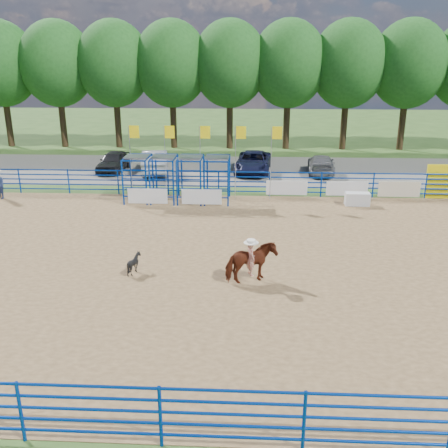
{
  "coord_description": "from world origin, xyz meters",
  "views": [
    {
      "loc": [
        1.77,
        -18.52,
        7.96
      ],
      "look_at": [
        0.78,
        1.0,
        1.3
      ],
      "focal_mm": 40.0,
      "sensor_mm": 36.0,
      "label": 1
    }
  ],
  "objects": [
    {
      "name": "car_c",
      "position": [
        2.06,
        16.38,
        0.73
      ],
      "size": [
        2.82,
        5.35,
        1.44
      ],
      "primitive_type": "imported",
      "rotation": [
        0.0,
        0.0,
        -0.09
      ],
      "color": "black",
      "rests_on": "gravel_strip"
    },
    {
      "name": "car_b",
      "position": [
        -4.83,
        15.81,
        0.82
      ],
      "size": [
        2.4,
        5.11,
        1.62
      ],
      "primitive_type": "imported",
      "rotation": [
        0.0,
        0.0,
        3.29
      ],
      "color": "gray",
      "rests_on": "gravel_strip"
    },
    {
      "name": "announcer_table",
      "position": [
        7.79,
        8.39,
        0.37
      ],
      "size": [
        1.34,
        0.66,
        0.71
      ],
      "primitive_type": "cube",
      "rotation": [
        0.0,
        0.0,
        -0.03
      ],
      "color": "silver",
      "rests_on": "arena_dirt"
    },
    {
      "name": "calf",
      "position": [
        -2.54,
        -1.21,
        0.41
      ],
      "size": [
        0.92,
        0.89,
        0.78
      ],
      "primitive_type": "imported",
      "rotation": [
        0.0,
        0.0,
        2.06
      ],
      "color": "black",
      "rests_on": "arena_dirt"
    },
    {
      "name": "car_d",
      "position": [
        6.82,
        16.27,
        0.65
      ],
      "size": [
        2.18,
        4.56,
        1.28
      ],
      "primitive_type": "imported",
      "rotation": [
        0.0,
        0.0,
        3.05
      ],
      "color": "#5A5A5C",
      "rests_on": "gravel_strip"
    },
    {
      "name": "car_a",
      "position": [
        -7.9,
        16.21,
        0.72
      ],
      "size": [
        1.93,
        4.24,
        1.41
      ],
      "primitive_type": "imported",
      "rotation": [
        0.0,
        0.0,
        -0.06
      ],
      "color": "black",
      "rests_on": "gravel_strip"
    },
    {
      "name": "ground",
      "position": [
        0.0,
        0.0,
        0.0
      ],
      "size": [
        120.0,
        120.0,
        0.0
      ],
      "primitive_type": "plane",
      "color": "#416327",
      "rests_on": "ground"
    },
    {
      "name": "perimeter_fence",
      "position": [
        0.0,
        0.0,
        0.75
      ],
      "size": [
        30.1,
        20.1,
        1.5
      ],
      "color": "#0737AA",
      "rests_on": "ground"
    },
    {
      "name": "horse_and_rider",
      "position": [
        1.89,
        -1.8,
        0.87
      ],
      "size": [
        2.0,
        1.46,
        2.3
      ],
      "color": "#5D2412",
      "rests_on": "arena_dirt"
    },
    {
      "name": "treeline",
      "position": [
        0.0,
        26.0,
        7.53
      ],
      "size": [
        56.4,
        6.4,
        11.24
      ],
      "color": "#3F2B19",
      "rests_on": "ground"
    },
    {
      "name": "gravel_strip",
      "position": [
        0.0,
        17.0,
        0.01
      ],
      "size": [
        40.0,
        10.0,
        0.01
      ],
      "primitive_type": "cube",
      "color": "slate",
      "rests_on": "ground"
    },
    {
      "name": "chute_assembly",
      "position": [
        -1.9,
        8.84,
        1.26
      ],
      "size": [
        19.32,
        2.41,
        4.2
      ],
      "color": "#0737AA",
      "rests_on": "ground"
    },
    {
      "name": "arena_dirt",
      "position": [
        0.0,
        0.0,
        0.01
      ],
      "size": [
        30.0,
        20.0,
        0.02
      ],
      "primitive_type": "cube",
      "color": "olive",
      "rests_on": "ground"
    }
  ]
}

